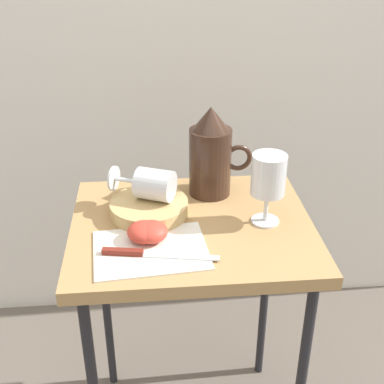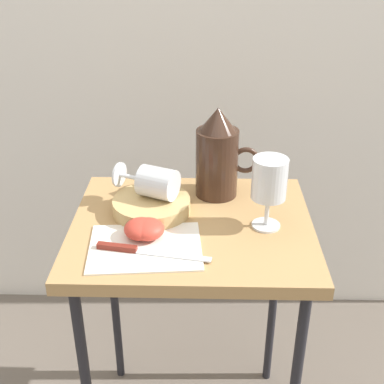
{
  "view_description": "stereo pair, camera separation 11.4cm",
  "coord_description": "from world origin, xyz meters",
  "px_view_note": "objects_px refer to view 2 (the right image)",
  "views": [
    {
      "loc": [
        -0.09,
        -1.0,
        1.31
      ],
      "look_at": [
        0.0,
        0.0,
        0.77
      ],
      "focal_mm": 48.47,
      "sensor_mm": 36.0,
      "label": 1
    },
    {
      "loc": [
        0.02,
        -1.0,
        1.31
      ],
      "look_at": [
        0.0,
        0.0,
        0.77
      ],
      "focal_mm": 48.47,
      "sensor_mm": 36.0,
      "label": 2
    }
  ],
  "objects_px": {
    "pitcher": "(217,161)",
    "wine_glass_tipped_near": "(156,182)",
    "table": "(192,250)",
    "wine_glass_upright": "(269,182)",
    "basket_tray": "(152,206)",
    "apple_half_right": "(147,229)",
    "knife": "(136,250)",
    "apple_half_left": "(141,229)"
  },
  "relations": [
    {
      "from": "wine_glass_tipped_near",
      "to": "apple_half_left",
      "type": "xyz_separation_m",
      "value": [
        -0.02,
        -0.13,
        -0.05
      ]
    },
    {
      "from": "apple_half_right",
      "to": "knife",
      "type": "bearing_deg",
      "value": -107.71
    },
    {
      "from": "basket_tray",
      "to": "wine_glass_tipped_near",
      "type": "bearing_deg",
      "value": 52.06
    },
    {
      "from": "knife",
      "to": "basket_tray",
      "type": "bearing_deg",
      "value": 84.54
    },
    {
      "from": "wine_glass_upright",
      "to": "apple_half_left",
      "type": "height_order",
      "value": "wine_glass_upright"
    },
    {
      "from": "pitcher",
      "to": "apple_half_left",
      "type": "relative_size",
      "value": 3.08
    },
    {
      "from": "table",
      "to": "wine_glass_tipped_near",
      "type": "xyz_separation_m",
      "value": [
        -0.08,
        0.06,
        0.15
      ]
    },
    {
      "from": "basket_tray",
      "to": "apple_half_right",
      "type": "bearing_deg",
      "value": -89.05
    },
    {
      "from": "apple_half_right",
      "to": "knife",
      "type": "height_order",
      "value": "apple_half_right"
    },
    {
      "from": "wine_glass_upright",
      "to": "table",
      "type": "bearing_deg",
      "value": 176.79
    },
    {
      "from": "wine_glass_tipped_near",
      "to": "apple_half_right",
      "type": "relative_size",
      "value": 2.21
    },
    {
      "from": "pitcher",
      "to": "knife",
      "type": "bearing_deg",
      "value": -122.74
    },
    {
      "from": "apple_half_right",
      "to": "pitcher",
      "type": "bearing_deg",
      "value": 53.86
    },
    {
      "from": "table",
      "to": "basket_tray",
      "type": "height_order",
      "value": "basket_tray"
    },
    {
      "from": "basket_tray",
      "to": "wine_glass_upright",
      "type": "xyz_separation_m",
      "value": [
        0.26,
        -0.05,
        0.09
      ]
    },
    {
      "from": "wine_glass_tipped_near",
      "to": "pitcher",
      "type": "bearing_deg",
      "value": 29.88
    },
    {
      "from": "wine_glass_tipped_near",
      "to": "knife",
      "type": "distance_m",
      "value": 0.2
    },
    {
      "from": "apple_half_left",
      "to": "table",
      "type": "bearing_deg",
      "value": 31.4
    },
    {
      "from": "basket_tray",
      "to": "apple_half_right",
      "type": "relative_size",
      "value": 2.47
    },
    {
      "from": "wine_glass_upright",
      "to": "wine_glass_tipped_near",
      "type": "relative_size",
      "value": 1.02
    },
    {
      "from": "apple_half_right",
      "to": "knife",
      "type": "xyz_separation_m",
      "value": [
        -0.02,
        -0.06,
        -0.02
      ]
    },
    {
      "from": "wine_glass_upright",
      "to": "apple_half_left",
      "type": "bearing_deg",
      "value": -168.37
    },
    {
      "from": "table",
      "to": "knife",
      "type": "xyz_separation_m",
      "value": [
        -0.11,
        -0.12,
        0.08
      ]
    },
    {
      "from": "apple_half_left",
      "to": "apple_half_right",
      "type": "relative_size",
      "value": 1.0
    },
    {
      "from": "pitcher",
      "to": "wine_glass_tipped_near",
      "type": "xyz_separation_m",
      "value": [
        -0.14,
        -0.08,
        -0.02
      ]
    },
    {
      "from": "basket_tray",
      "to": "wine_glass_upright",
      "type": "distance_m",
      "value": 0.28
    },
    {
      "from": "table",
      "to": "pitcher",
      "type": "height_order",
      "value": "pitcher"
    },
    {
      "from": "table",
      "to": "wine_glass_upright",
      "type": "xyz_separation_m",
      "value": [
        0.17,
        -0.01,
        0.18
      ]
    },
    {
      "from": "pitcher",
      "to": "knife",
      "type": "xyz_separation_m",
      "value": [
        -0.17,
        -0.26,
        -0.08
      ]
    },
    {
      "from": "basket_tray",
      "to": "knife",
      "type": "xyz_separation_m",
      "value": [
        -0.02,
        -0.17,
        -0.01
      ]
    },
    {
      "from": "pitcher",
      "to": "knife",
      "type": "distance_m",
      "value": 0.33
    },
    {
      "from": "knife",
      "to": "wine_glass_tipped_near",
      "type": "bearing_deg",
      "value": 81.52
    },
    {
      "from": "table",
      "to": "wine_glass_upright",
      "type": "distance_m",
      "value": 0.25
    },
    {
      "from": "pitcher",
      "to": "knife",
      "type": "height_order",
      "value": "pitcher"
    },
    {
      "from": "wine_glass_upright",
      "to": "basket_tray",
      "type": "bearing_deg",
      "value": 168.21
    },
    {
      "from": "knife",
      "to": "wine_glass_upright",
      "type": "bearing_deg",
      "value": 22.19
    },
    {
      "from": "basket_tray",
      "to": "apple_half_left",
      "type": "height_order",
      "value": "apple_half_left"
    },
    {
      "from": "wine_glass_tipped_near",
      "to": "wine_glass_upright",
      "type": "bearing_deg",
      "value": -15.37
    },
    {
      "from": "table",
      "to": "apple_half_right",
      "type": "distance_m",
      "value": 0.15
    },
    {
      "from": "basket_tray",
      "to": "knife",
      "type": "bearing_deg",
      "value": -95.46
    },
    {
      "from": "apple_half_left",
      "to": "apple_half_right",
      "type": "height_order",
      "value": "same"
    },
    {
      "from": "basket_tray",
      "to": "wine_glass_tipped_near",
      "type": "xyz_separation_m",
      "value": [
        0.01,
        0.01,
        0.05
      ]
    }
  ]
}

